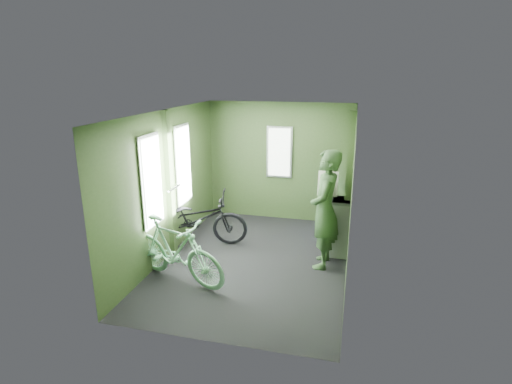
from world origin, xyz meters
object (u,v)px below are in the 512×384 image
at_px(passenger, 325,210).
at_px(bench_seat, 335,218).
at_px(bicycle_black, 197,244).
at_px(bicycle_mint, 177,282).
at_px(waste_box, 340,227).

distance_m(passenger, bench_seat, 1.46).
xyz_separation_m(bicycle_black, bicycle_mint, (0.22, -1.29, 0.00)).
distance_m(bicycle_mint, waste_box, 2.66).
height_order(bicycle_black, passenger, passenger).
bearing_deg(bench_seat, bicycle_mint, -133.90).
relative_size(bicycle_black, bench_seat, 1.79).
relative_size(bicycle_mint, bench_seat, 1.69).
bearing_deg(passenger, bicycle_black, -95.64).
bearing_deg(bench_seat, waste_box, -85.26).
bearing_deg(bicycle_mint, bench_seat, -22.98).
bearing_deg(bicycle_mint, passenger, -43.96).
distance_m(bicycle_black, bicycle_mint, 1.31).
distance_m(bicycle_black, waste_box, 2.43).
bearing_deg(waste_box, passenger, -116.33).
distance_m(bicycle_black, passenger, 2.35).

